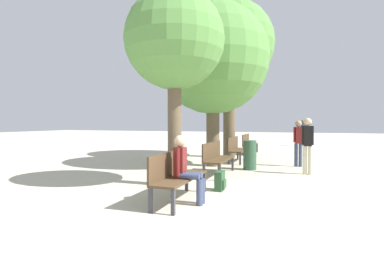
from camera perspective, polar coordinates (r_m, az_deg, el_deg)
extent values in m
plane|color=beige|center=(4.77, 15.90, -17.10)|extent=(80.00, 80.00, 0.00)
cube|color=#4C3823|center=(5.71, -2.13, -9.49)|extent=(0.49, 1.78, 0.04)
cube|color=#4C3823|center=(5.75, -4.24, -6.88)|extent=(0.04, 1.78, 0.46)
cube|color=#38383D|center=(4.92, -3.62, -13.96)|extent=(0.06, 0.06, 0.42)
cube|color=#38383D|center=(6.47, 2.35, -10.28)|extent=(0.06, 0.06, 0.42)
cube|color=#38383D|center=(5.08, -7.90, -13.47)|extent=(0.06, 0.06, 0.42)
cube|color=#38383D|center=(6.60, -1.04, -10.06)|extent=(0.06, 0.06, 0.42)
cube|color=#4C3823|center=(8.51, 5.26, -5.98)|extent=(0.49, 1.78, 0.04)
cube|color=#4C3823|center=(8.54, 3.80, -4.25)|extent=(0.04, 1.78, 0.46)
cube|color=#38383D|center=(7.68, 5.17, -8.47)|extent=(0.06, 0.06, 0.42)
cube|color=#38383D|center=(9.31, 7.75, -6.78)|extent=(0.06, 0.06, 0.42)
cube|color=#38383D|center=(7.78, 2.27, -8.34)|extent=(0.06, 0.06, 0.42)
cube|color=#38383D|center=(9.40, 5.34, -6.70)|extent=(0.06, 0.06, 0.42)
cube|color=#4C3823|center=(11.39, 8.92, -4.18)|extent=(0.49, 1.78, 0.04)
cube|color=#4C3823|center=(11.41, 7.81, -2.90)|extent=(0.04, 1.78, 0.46)
cube|color=#38383D|center=(10.55, 9.15, -5.85)|extent=(0.06, 0.06, 0.42)
cube|color=#38383D|center=(12.21, 10.57, -4.90)|extent=(0.06, 0.06, 0.42)
cube|color=#38383D|center=(10.63, 7.02, -5.79)|extent=(0.06, 0.06, 0.42)
cube|color=#38383D|center=(12.28, 8.72, -4.87)|extent=(0.06, 0.06, 0.42)
cube|color=#4C3823|center=(14.31, 11.09, -3.10)|extent=(0.49, 1.78, 0.04)
cube|color=#4C3823|center=(14.33, 10.20, -2.09)|extent=(0.04, 1.78, 0.46)
cube|color=#38383D|center=(13.46, 11.41, -4.35)|extent=(0.06, 0.06, 0.42)
cube|color=#38383D|center=(15.14, 12.30, -3.74)|extent=(0.06, 0.06, 0.42)
cube|color=#38383D|center=(13.52, 9.72, -4.31)|extent=(0.06, 0.06, 0.42)
cube|color=#38383D|center=(15.19, 10.80, -3.72)|extent=(0.06, 0.06, 0.42)
cylinder|color=brown|center=(7.00, -3.33, 0.28)|extent=(0.32, 0.32, 2.77)
sphere|color=#568E42|center=(7.26, -3.35, 16.50)|extent=(2.33, 2.33, 2.33)
cylinder|color=brown|center=(10.18, 4.00, 0.10)|extent=(0.45, 0.45, 2.61)
sphere|color=#568E42|center=(10.40, 4.01, 13.12)|extent=(3.78, 3.78, 3.78)
cylinder|color=brown|center=(12.70, 7.11, 2.83)|extent=(0.50, 0.50, 3.73)
sphere|color=#568E42|center=(13.10, 7.14, 15.57)|extent=(3.72, 3.72, 3.72)
cylinder|color=#384260|center=(5.45, -0.58, -9.15)|extent=(0.40, 0.12, 0.12)
cylinder|color=#384260|center=(5.45, 1.44, -12.24)|extent=(0.12, 0.12, 0.46)
cylinder|color=#384260|center=(5.59, -0.08, -8.91)|extent=(0.40, 0.12, 0.12)
cylinder|color=#384260|center=(5.58, 1.90, -11.92)|extent=(0.12, 0.12, 0.46)
cube|color=maroon|center=(5.56, -2.29, -6.61)|extent=(0.18, 0.22, 0.57)
cylinder|color=maroon|center=(5.44, -2.76, -6.47)|extent=(0.08, 0.08, 0.51)
cylinder|color=maroon|center=(5.66, -1.84, -6.17)|extent=(0.08, 0.08, 0.51)
sphere|color=tan|center=(5.52, -2.29, -2.51)|extent=(0.22, 0.22, 0.22)
cube|color=#284C2D|center=(6.63, 5.31, -10.00)|extent=(0.16, 0.34, 0.42)
cube|color=#284C2D|center=(6.62, 6.17, -10.57)|extent=(0.04, 0.24, 0.18)
cylinder|color=beige|center=(9.17, 20.70, -5.73)|extent=(0.12, 0.12, 0.81)
cylinder|color=beige|center=(9.17, 21.60, -5.74)|extent=(0.12, 0.12, 0.81)
cube|color=black|center=(9.12, 21.18, -1.42)|extent=(0.22, 0.19, 0.57)
cylinder|color=black|center=(9.11, 20.42, -1.32)|extent=(0.08, 0.08, 0.54)
cylinder|color=black|center=(9.12, 21.94, -1.33)|extent=(0.08, 0.08, 0.54)
sphere|color=tan|center=(9.11, 21.20, 1.10)|extent=(0.22, 0.22, 0.22)
cylinder|color=#4C4C4C|center=(19.72, 20.19, -2.06)|extent=(0.12, 0.12, 0.83)
cylinder|color=#4C4C4C|center=(19.72, 20.61, -2.06)|extent=(0.12, 0.12, 0.83)
cube|color=navy|center=(19.69, 20.41, 0.00)|extent=(0.29, 0.28, 0.59)
cylinder|color=navy|center=(19.69, 20.05, 0.04)|extent=(0.09, 0.09, 0.56)
cylinder|color=navy|center=(19.69, 20.77, 0.04)|extent=(0.09, 0.09, 0.56)
sphere|color=brown|center=(19.69, 20.42, 1.19)|extent=(0.22, 0.22, 0.22)
cylinder|color=#384260|center=(10.66, 19.20, -4.85)|extent=(0.11, 0.11, 0.78)
cylinder|color=#384260|center=(10.66, 19.94, -4.86)|extent=(0.11, 0.11, 0.78)
cube|color=maroon|center=(10.61, 19.60, -1.29)|extent=(0.20, 0.23, 0.55)
cylinder|color=maroon|center=(10.61, 18.97, -1.21)|extent=(0.08, 0.08, 0.52)
cylinder|color=maroon|center=(10.61, 20.22, -1.22)|extent=(0.08, 0.08, 0.52)
sphere|color=#A37A5B|center=(10.60, 19.61, 0.80)|extent=(0.21, 0.21, 0.21)
cylinder|color=#2D5138|center=(9.57, 10.96, -5.08)|extent=(0.41, 0.41, 0.91)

